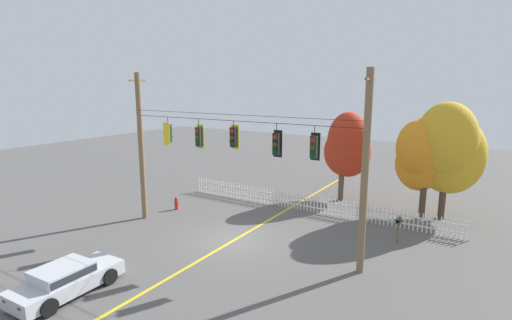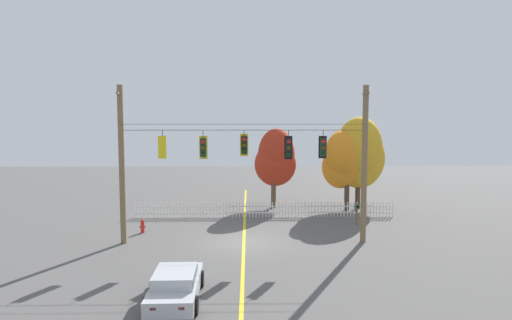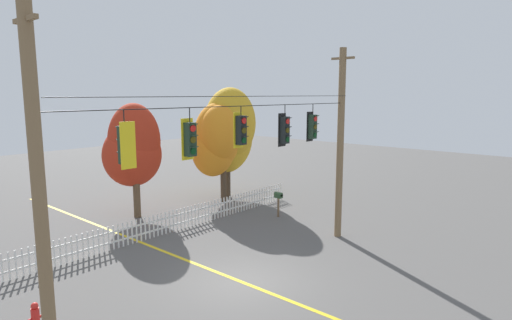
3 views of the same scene
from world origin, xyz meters
The scene contains 15 objects.
ground centered at (0.00, 0.00, 0.00)m, with size 80.00×80.00×0.00m, color #565451.
lane_centerline_stripe centered at (0.00, 0.00, 0.00)m, with size 0.16×36.00×0.01m, color gold.
signal_support_span centered at (0.00, 0.00, 4.28)m, with size 13.21×1.10×8.43m.
traffic_signal_northbound_primary centered at (-4.27, -0.01, 5.17)m, with size 0.43×0.38×1.50m.
traffic_signal_eastbound_side centered at (-2.14, 0.01, 5.14)m, with size 0.43×0.38×1.54m.
traffic_signal_southbound_primary centered at (0.03, 0.01, 5.28)m, with size 0.43×0.38×1.38m.
traffic_signal_westbound_side centered at (2.39, 0.01, 5.13)m, with size 0.43×0.38×1.55m.
traffic_signal_northbound_secondary centered at (4.22, 0.01, 5.15)m, with size 0.43×0.38×1.51m.
white_picket_fence centered at (1.33, 6.18, 0.52)m, with size 17.68×0.06×1.04m.
autumn_maple_near_fence centered at (2.34, 9.99, 3.60)m, with size 3.18×2.79×5.99m.
autumn_maple_mid centered at (7.19, 8.72, 3.78)m, with size 3.07×2.86×5.95m.
autumn_oak_far_east centered at (8.55, 9.33, 4.03)m, with size 3.85×3.96×6.85m.
parked_car centered at (-2.41, -7.59, 0.60)m, with size 1.92×4.11×1.15m.
fire_hydrant centered at (-5.97, 2.16, 0.40)m, with size 0.38×0.22×0.81m.
roadside_mailbox centered at (7.11, 3.98, 1.09)m, with size 0.25×0.44×1.34m.
Camera 2 is at (0.24, -23.06, 6.52)m, focal length 30.60 mm.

